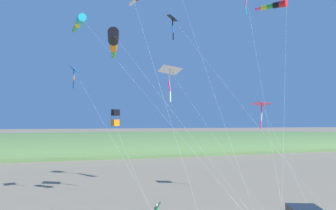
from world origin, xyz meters
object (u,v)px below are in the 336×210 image
object	(u,v)px
kite_delta_checkered_midright	(173,19)
kite_box_teal_far_right	(115,118)
kite_delta_long_streamer_right	(170,70)
kite_windsock_blue_topmost	(79,23)
kite_delta_red_high_left	(74,70)
kite_delta_magenta_far_left	(261,104)
kite_windsock_rainbow_low_near	(275,5)
kite_windsock_purple_drifting	(113,41)

from	to	relation	value
kite_delta_checkered_midright	kite_box_teal_far_right	world-z (taller)	kite_delta_checkered_midright
kite_delta_long_streamer_right	kite_windsock_blue_topmost	bearing A→B (deg)	78.54
kite_delta_checkered_midright	kite_box_teal_far_right	distance (m)	10.11
kite_delta_red_high_left	kite_delta_magenta_far_left	xyz separation A→B (m)	(-2.94, -17.29, -2.97)
kite_delta_checkered_midright	kite_delta_magenta_far_left	bearing A→B (deg)	-76.06
kite_windsock_rainbow_low_near	kite_windsock_blue_topmost	distance (m)	18.22
kite_windsock_purple_drifting	kite_delta_magenta_far_left	bearing A→B (deg)	-89.49
kite_windsock_purple_drifting	kite_delta_magenta_far_left	distance (m)	15.07
kite_delta_long_streamer_right	kite_delta_checkered_midright	world-z (taller)	kite_delta_checkered_midright
kite_delta_checkered_midright	kite_windsock_purple_drifting	size ratio (longest dim) A/B	0.85
kite_delta_red_high_left	kite_delta_checkered_midright	size ratio (longest dim) A/B	0.85
kite_windsock_rainbow_low_near	kite_delta_magenta_far_left	distance (m)	9.39
kite_windsock_purple_drifting	kite_delta_magenta_far_left	size ratio (longest dim) A/B	1.20
kite_box_teal_far_right	kite_delta_magenta_far_left	size ratio (longest dim) A/B	0.85
kite_delta_long_streamer_right	kite_windsock_blue_topmost	world-z (taller)	kite_windsock_blue_topmost
kite_delta_checkered_midright	kite_windsock_purple_drifting	bearing A→B (deg)	63.52
kite_delta_red_high_left	kite_windsock_blue_topmost	bearing A→B (deg)	-158.54
kite_windsock_purple_drifting	kite_delta_magenta_far_left	xyz separation A→B (m)	(0.13, -14.20, -5.02)
kite_windsock_blue_topmost	kite_windsock_purple_drifting	size ratio (longest dim) A/B	1.05
kite_delta_magenta_far_left	kite_windsock_rainbow_low_near	bearing A→B (deg)	-149.73
kite_windsock_purple_drifting	kite_delta_long_streamer_right	bearing A→B (deg)	-82.78
kite_windsock_purple_drifting	kite_delta_magenta_far_left	world-z (taller)	kite_windsock_purple_drifting
kite_windsock_rainbow_low_near	kite_delta_checkered_midright	bearing A→B (deg)	95.94
kite_windsock_rainbow_low_near	kite_delta_magenta_far_left	xyz separation A→B (m)	(1.31, 0.77, -9.27)
kite_delta_magenta_far_left	kite_delta_long_streamer_right	bearing A→B (deg)	86.62
kite_windsock_blue_topmost	kite_delta_magenta_far_left	distance (m)	18.50
kite_delta_long_streamer_right	kite_delta_checkered_midright	bearing A→B (deg)	167.63
kite_delta_long_streamer_right	kite_delta_checkered_midright	xyz separation A→B (m)	(-2.93, 0.64, 3.74)
kite_delta_checkered_midright	kite_delta_red_high_left	bearing A→B (deg)	55.06
kite_windsock_blue_topmost	kite_delta_red_high_left	world-z (taller)	kite_windsock_blue_topmost
kite_box_teal_far_right	kite_delta_long_streamer_right	bearing A→B (deg)	-111.20
kite_box_teal_far_right	kite_delta_red_high_left	bearing A→B (deg)	80.51
kite_windsock_blue_topmost	kite_windsock_rainbow_low_near	bearing A→B (deg)	-101.03
kite_windsock_blue_topmost	kite_box_teal_far_right	size ratio (longest dim) A/B	1.49
kite_windsock_rainbow_low_near	kite_box_teal_far_right	distance (m)	18.28
kite_windsock_blue_topmost	kite_delta_checkered_midright	bearing A→B (deg)	-121.79
kite_windsock_rainbow_low_near	kite_windsock_blue_topmost	xyz separation A→B (m)	(3.46, 17.74, -2.25)
kite_delta_long_streamer_right	kite_windsock_purple_drifting	world-z (taller)	kite_windsock_purple_drifting
kite_delta_red_high_left	kite_delta_checkered_midright	distance (m)	10.02
kite_windsock_rainbow_low_near	kite_windsock_purple_drifting	size ratio (longest dim) A/B	0.99
kite_windsock_blue_topmost	kite_delta_red_high_left	xyz separation A→B (m)	(0.80, 0.31, -4.05)
kite_delta_long_streamer_right	kite_windsock_blue_topmost	size ratio (longest dim) A/B	0.76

